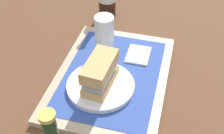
# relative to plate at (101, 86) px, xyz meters

# --- Properties ---
(ground_plane) EXTENTS (3.00, 3.00, 0.00)m
(ground_plane) POSITION_rel_plate_xyz_m (0.06, -0.02, -0.03)
(ground_plane) COLOR brown
(tray) EXTENTS (0.44, 0.32, 0.02)m
(tray) POSITION_rel_plate_xyz_m (0.06, -0.02, -0.02)
(tray) COLOR tan
(tray) RESTS_ON ground_plane
(placemat) EXTENTS (0.38, 0.27, 0.00)m
(placemat) POSITION_rel_plate_xyz_m (0.06, -0.02, -0.01)
(placemat) COLOR #2D4793
(placemat) RESTS_ON tray
(plate) EXTENTS (0.19, 0.19, 0.01)m
(plate) POSITION_rel_plate_xyz_m (0.00, 0.00, 0.00)
(plate) COLOR white
(plate) RESTS_ON placemat
(sandwich) EXTENTS (0.14, 0.07, 0.08)m
(sandwich) POSITION_rel_plate_xyz_m (0.00, -0.00, 0.05)
(sandwich) COLOR tan
(sandwich) RESTS_ON plate
(beer_glass) EXTENTS (0.06, 0.06, 0.12)m
(beer_glass) POSITION_rel_plate_xyz_m (0.16, 0.03, 0.06)
(beer_glass) COLOR silver
(beer_glass) RESTS_ON placemat
(napkin_folded) EXTENTS (0.09, 0.07, 0.01)m
(napkin_folded) POSITION_rel_plate_xyz_m (0.16, -0.08, -0.00)
(napkin_folded) COLOR white
(napkin_folded) RESTS_ON placemat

